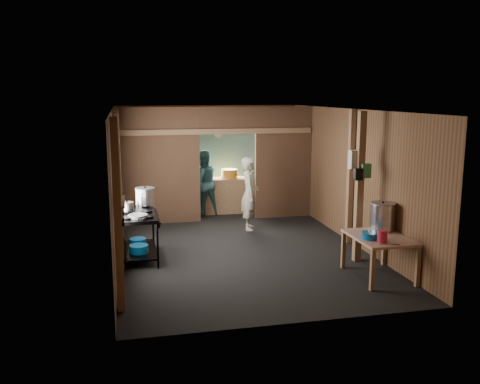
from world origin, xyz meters
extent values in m
cube|color=black|center=(0.00, 0.00, 0.00)|extent=(4.50, 7.00, 0.00)
cube|color=#454038|center=(0.00, 0.00, 2.60)|extent=(4.50, 7.00, 0.00)
cube|color=brown|center=(0.00, 3.50, 1.30)|extent=(4.50, 0.00, 2.60)
cube|color=brown|center=(0.00, -3.50, 1.30)|extent=(4.50, 0.00, 2.60)
cube|color=brown|center=(-2.25, 0.00, 1.30)|extent=(0.00, 7.00, 2.60)
cube|color=brown|center=(2.25, 0.00, 1.30)|extent=(0.00, 7.00, 2.60)
cube|color=brown|center=(-1.32, 2.20, 1.30)|extent=(1.85, 0.10, 2.60)
cube|color=brown|center=(1.57, 2.20, 1.30)|extent=(1.35, 0.10, 2.60)
cube|color=brown|center=(0.25, 2.20, 2.30)|extent=(1.30, 0.10, 0.60)
cube|color=#639C99|center=(0.00, 3.44, 1.25)|extent=(4.40, 0.06, 2.50)
cube|color=#967353|center=(0.30, 2.95, 0.42)|extent=(1.20, 0.50, 0.85)
cylinder|color=beige|center=(0.25, 3.40, 1.90)|extent=(0.20, 0.03, 0.20)
cube|color=#967353|center=(-2.18, -2.60, 1.30)|extent=(0.10, 0.12, 2.60)
cube|color=#967353|center=(-2.18, -0.80, 1.30)|extent=(0.10, 0.12, 2.60)
cube|color=#967353|center=(-2.18, 1.20, 1.30)|extent=(0.10, 0.12, 2.60)
cube|color=#967353|center=(2.18, -0.20, 1.30)|extent=(0.10, 0.12, 2.60)
cube|color=#967353|center=(1.85, -1.30, 1.30)|extent=(0.12, 0.12, 2.60)
cube|color=#967353|center=(0.00, 2.15, 2.05)|extent=(4.40, 0.12, 0.12)
cylinder|color=gray|center=(-2.21, 0.40, 1.65)|extent=(0.03, 0.34, 0.34)
cylinder|color=black|center=(-2.21, 0.80, 1.55)|extent=(0.03, 0.30, 0.30)
cube|color=#967353|center=(-2.15, -2.10, 1.40)|extent=(0.14, 0.80, 0.03)
cylinder|color=beige|center=(-2.15, -2.35, 1.47)|extent=(0.07, 0.07, 0.10)
cylinder|color=orange|center=(-2.15, -2.10, 1.47)|extent=(0.08, 0.08, 0.10)
cylinder|color=#3B8A54|center=(-2.15, -1.88, 1.47)|extent=(0.06, 0.06, 0.10)
cube|color=beige|center=(1.80, -1.22, 1.78)|extent=(0.22, 0.15, 0.32)
cube|color=#3B8A54|center=(1.92, -1.36, 1.60)|extent=(0.16, 0.12, 0.24)
cube|color=black|center=(1.78, -1.38, 1.55)|extent=(0.14, 0.10, 0.20)
cylinder|color=silver|center=(-2.05, 0.15, 0.88)|extent=(0.18, 0.18, 0.09)
cylinder|color=#0B5892|center=(-1.88, -0.53, 0.23)|extent=(0.33, 0.33, 0.14)
cylinder|color=#0B5892|center=(-1.88, -0.05, 0.22)|extent=(0.31, 0.31, 0.12)
cylinder|color=#0B5892|center=(1.62, -2.26, 0.73)|extent=(0.29, 0.29, 0.11)
cylinder|color=#B9213B|center=(1.70, -2.46, 0.76)|extent=(0.18, 0.18, 0.18)
cube|color=silver|center=(1.74, -2.63, 0.68)|extent=(0.30, 0.13, 0.01)
cylinder|color=orange|center=(0.44, 2.95, 0.96)|extent=(0.39, 0.39, 0.22)
imported|color=beige|center=(0.53, 1.22, 0.78)|extent=(0.50, 0.65, 1.57)
imported|color=#346B70|center=(-0.23, 2.82, 0.78)|extent=(0.87, 0.74, 1.56)
camera|label=1|loc=(-2.07, -9.47, 2.89)|focal=39.25mm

